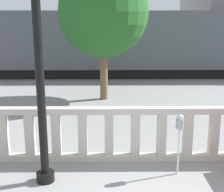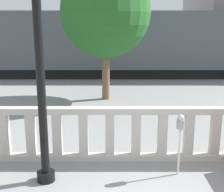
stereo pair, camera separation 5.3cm
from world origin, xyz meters
The scene contains 4 objects.
balustrade centered at (0.00, 2.96, 0.64)m, with size 14.67×0.24×1.28m.
parking_meter centered at (0.55, 2.27, 1.06)m, with size 0.16×0.16×1.33m.
train_near centered at (1.00, 14.32, 1.91)m, with size 22.82×3.20×4.24m.
tree_left centered at (-1.11, 8.71, 3.46)m, with size 3.54×3.54×5.24m.
Camera 2 is at (-0.86, -3.79, 3.23)m, focal length 50.00 mm.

